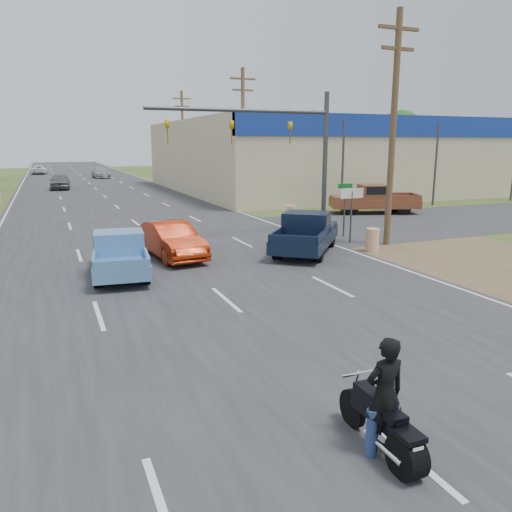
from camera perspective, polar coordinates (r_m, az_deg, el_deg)
name	(u,v)px	position (r m, az deg, el deg)	size (l,w,h in m)	color
ground	(402,451)	(8.33, 16.37, -20.58)	(200.00, 200.00, 0.00)	#38481C
main_road	(105,196)	(45.75, -16.91, 6.54)	(15.00, 180.00, 0.02)	#2D2D30
cross_road	(156,241)	(24.16, -11.32, 1.75)	(120.00, 10.00, 0.02)	#2D2D30
dirt_verge	(461,255)	(22.30, 22.39, 0.11)	(8.00, 18.00, 0.01)	brown
big_box_store	(405,155)	(58.19, 16.62, 11.03)	(50.00, 28.10, 6.60)	#B7A88C
utility_pole_1	(393,124)	(23.11, 15.42, 14.30)	(2.00, 0.28, 10.00)	#4C3823
utility_pole_2	(243,133)	(38.94, -1.50, 13.91)	(2.00, 0.28, 10.00)	#4C3823
utility_pole_3	(183,136)	(56.10, -8.35, 13.42)	(2.00, 0.28, 10.00)	#4C3823
tree_3	(400,134)	(96.04, 16.12, 13.24)	(8.40, 8.40, 10.40)	#422D19
tree_5	(223,137)	(106.10, -3.75, 13.44)	(7.98, 7.98, 9.88)	#422D19
barrel_0	(372,240)	(21.76, 13.16, 1.78)	(0.56, 0.56, 1.00)	orange
barrel_1	(291,214)	(29.16, 4.04, 4.79)	(0.56, 0.56, 1.00)	orange
lane_sign	(352,202)	(23.30, 10.87, 6.08)	(1.20, 0.08, 2.52)	#3F3F44
street_name_sign	(345,204)	(24.90, 10.10, 5.85)	(0.80, 0.08, 2.61)	#3F3F44
signal_mast	(277,137)	(24.61, 2.44, 13.40)	(9.12, 0.40, 7.00)	#3F3F44
red_convertible	(172,240)	(20.26, -9.63, 1.77)	(1.52, 4.36, 1.44)	#A72407
motorcycle	(385,428)	(7.93, 14.48, -18.47)	(0.62, 2.00, 1.02)	black
rider	(384,400)	(7.75, 14.47, -15.67)	(0.63, 0.42, 1.74)	black
blue_pickup	(120,253)	(18.06, -15.32, 0.36)	(2.27, 4.81, 1.54)	black
navy_pickup	(306,232)	(21.15, 5.79, 2.73)	(4.81, 5.22, 1.71)	black
brown_pickup	(372,199)	(33.90, 13.14, 6.37)	(6.07, 4.05, 1.88)	black
distant_car_grey	(60,182)	(54.35, -21.51, 7.91)	(1.83, 4.55, 1.55)	#595A5E
distant_car_silver	(101,173)	(70.89, -17.32, 9.09)	(1.99, 4.90, 1.42)	#A6A6AA
distant_car_white	(39,170)	(83.01, -23.51, 9.01)	(2.11, 4.57, 1.27)	white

